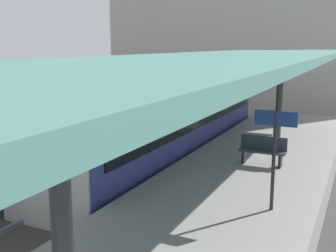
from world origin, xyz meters
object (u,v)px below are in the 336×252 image
object	(u,v)px
platform_sign	(275,138)
commuter_train	(168,121)
platform_bench	(263,150)
passenger_near_bench	(45,124)

from	to	relation	value
platform_sign	commuter_train	bearing A→B (deg)	133.75
platform_bench	passenger_near_bench	bearing A→B (deg)	-170.18
commuter_train	passenger_near_bench	distance (m)	4.51
passenger_near_bench	platform_sign	bearing A→B (deg)	-14.50
commuter_train	platform_sign	distance (m)	7.34
platform_sign	passenger_near_bench	size ratio (longest dim) A/B	1.31
commuter_train	platform_sign	size ratio (longest dim) A/B	6.25
commuter_train	platform_bench	world-z (taller)	commuter_train
platform_sign	passenger_near_bench	world-z (taller)	platform_sign
commuter_train	platform_sign	world-z (taller)	commuter_train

